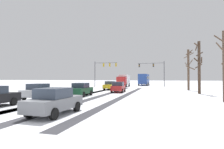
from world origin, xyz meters
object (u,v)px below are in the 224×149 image
at_px(car_dark_green_third, 81,89).
at_px(bus_oncoming, 144,79).
at_px(bare_tree_sidewalk_far, 189,68).
at_px(car_yellow_cab_lead, 110,85).
at_px(car_grey_sixth, 55,101).
at_px(car_silver_fourth, 39,91).
at_px(traffic_signal_far_right, 155,69).
at_px(box_truck_delivery, 124,80).
at_px(traffic_signal_far_left, 104,68).
at_px(bare_tree_sidewalk_mid, 199,66).
at_px(car_red_second, 118,87).
at_px(bare_tree_sidewalk_near, 224,64).

height_order(car_dark_green_third, bus_oncoming, bus_oncoming).
bearing_deg(bus_oncoming, bare_tree_sidewalk_far, -65.49).
relative_size(car_yellow_cab_lead, car_dark_green_third, 1.00).
relative_size(car_dark_green_third, car_grey_sixth, 1.00).
bearing_deg(bus_oncoming, car_silver_fourth, -100.66).
height_order(car_silver_fourth, car_grey_sixth, same).
distance_m(traffic_signal_far_right, bare_tree_sidewalk_far, 14.70).
xyz_separation_m(traffic_signal_far_right, box_truck_delivery, (-7.64, -2.90, -3.04)).
bearing_deg(car_yellow_cab_lead, bus_oncoming, 80.03).
bearing_deg(traffic_signal_far_left, car_dark_green_third, -78.79).
bearing_deg(bare_tree_sidewalk_mid, car_grey_sixth, -122.72).
bearing_deg(box_truck_delivery, bare_tree_sidewalk_mid, -51.04).
bearing_deg(bus_oncoming, box_truck_delivery, -110.06).
relative_size(box_truck_delivery, bare_tree_sidewalk_far, 1.00).
xyz_separation_m(bare_tree_sidewalk_mid, bare_tree_sidewalk_far, (-0.34, 7.44, 0.04)).
height_order(traffic_signal_far_right, car_yellow_cab_lead, traffic_signal_far_right).
relative_size(traffic_signal_far_right, car_dark_green_third, 1.64).
distance_m(traffic_signal_far_left, car_red_second, 18.85).
bearing_deg(bare_tree_sidewalk_mid, car_yellow_cab_lead, 159.69).
height_order(car_dark_green_third, bare_tree_sidewalk_far, bare_tree_sidewalk_far).
xyz_separation_m(traffic_signal_far_right, car_silver_fourth, (-11.04, -31.67, -3.86)).
bearing_deg(bare_tree_sidewalk_far, bare_tree_sidewalk_near, -87.24).
xyz_separation_m(traffic_signal_far_right, bare_tree_sidewalk_mid, (6.72, -20.66, -0.78)).
relative_size(car_red_second, bare_tree_sidewalk_far, 0.57).
height_order(bare_tree_sidewalk_near, bare_tree_sidewalk_mid, bare_tree_sidewalk_mid).
height_order(bus_oncoming, bare_tree_sidewalk_near, bare_tree_sidewalk_near).
distance_m(car_yellow_cab_lead, bare_tree_sidewalk_far, 14.55).
relative_size(car_yellow_cab_lead, car_silver_fourth, 1.01).
relative_size(car_grey_sixth, bare_tree_sidewalk_far, 0.56).
bearing_deg(bus_oncoming, bare_tree_sidewalk_near, -74.31).
xyz_separation_m(car_red_second, car_dark_green_third, (-3.05, -7.05, 0.00)).
relative_size(car_dark_green_third, car_silver_fourth, 1.01).
distance_m(bare_tree_sidewalk_mid, bare_tree_sidewalk_far, 7.45).
xyz_separation_m(traffic_signal_far_right, car_dark_green_third, (-7.92, -27.82, -3.86)).
bearing_deg(box_truck_delivery, car_dark_green_third, -90.65).
bearing_deg(car_red_second, traffic_signal_far_right, 76.80).
distance_m(car_red_second, car_grey_sixth, 17.72).
distance_m(car_grey_sixth, bus_oncoming, 46.96).
xyz_separation_m(bus_oncoming, bare_tree_sidewalk_mid, (10.22, -29.10, 1.91)).
bearing_deg(traffic_signal_far_right, bare_tree_sidewalk_mid, -71.98).
height_order(traffic_signal_far_left, car_grey_sixth, traffic_signal_far_left).
xyz_separation_m(car_yellow_cab_lead, bare_tree_sidewalk_far, (14.05, 2.11, 3.13)).
distance_m(car_dark_green_third, box_truck_delivery, 24.93).
height_order(car_dark_green_third, bare_tree_sidewalk_mid, bare_tree_sidewalk_mid).
bearing_deg(bare_tree_sidewalk_far, bus_oncoming, 114.51).
height_order(car_dark_green_third, car_silver_fourth, same).
height_order(car_red_second, car_grey_sixth, same).
xyz_separation_m(traffic_signal_far_right, bare_tree_sidewalk_far, (6.38, -13.22, -0.74)).
relative_size(bare_tree_sidewalk_near, bare_tree_sidewalk_mid, 0.89).
distance_m(traffic_signal_far_left, bare_tree_sidewalk_far, 21.12).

